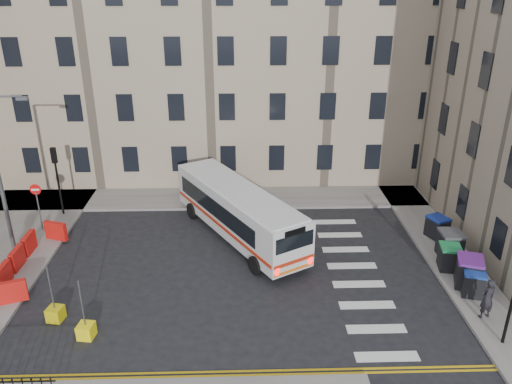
{
  "coord_description": "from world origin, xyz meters",
  "views": [
    {
      "loc": [
        -1.33,
        -20.54,
        13.05
      ],
      "look_at": [
        -0.65,
        2.77,
        3.0
      ],
      "focal_mm": 35.0,
      "sensor_mm": 36.0,
      "label": 1
    }
  ],
  "objects_px": {
    "wheelie_bin_d": "(450,244)",
    "bollard_yellow": "(86,331)",
    "wheelie_bin_b": "(469,272)",
    "wheelie_bin_c": "(449,257)",
    "wheelie_bin_a": "(473,282)",
    "wheelie_bin_e": "(437,227)",
    "bus": "(238,210)",
    "bollard_chevron": "(56,314)",
    "pedestrian": "(487,299)"
  },
  "relations": [
    {
      "from": "wheelie_bin_a",
      "to": "wheelie_bin_e",
      "type": "xyz_separation_m",
      "value": [
        0.34,
        5.26,
        -0.0
      ]
    },
    {
      "from": "wheelie_bin_b",
      "to": "bollard_chevron",
      "type": "height_order",
      "value": "wheelie_bin_b"
    },
    {
      "from": "wheelie_bin_b",
      "to": "bollard_chevron",
      "type": "bearing_deg",
      "value": -154.75
    },
    {
      "from": "pedestrian",
      "to": "wheelie_bin_d",
      "type": "bearing_deg",
      "value": -108.54
    },
    {
      "from": "bus",
      "to": "bollard_chevron",
      "type": "xyz_separation_m",
      "value": [
        -7.52,
        -6.99,
        -1.32
      ]
    },
    {
      "from": "wheelie_bin_a",
      "to": "wheelie_bin_c",
      "type": "height_order",
      "value": "wheelie_bin_c"
    },
    {
      "from": "wheelie_bin_b",
      "to": "bollard_chevron",
      "type": "xyz_separation_m",
      "value": [
        -17.92,
        -1.8,
        -0.55
      ]
    },
    {
      "from": "wheelie_bin_a",
      "to": "bollard_yellow",
      "type": "distance_m",
      "value": 16.46
    },
    {
      "from": "wheelie_bin_a",
      "to": "bollard_chevron",
      "type": "relative_size",
      "value": 2.13
    },
    {
      "from": "wheelie_bin_a",
      "to": "bollard_chevron",
      "type": "distance_m",
      "value": 17.9
    },
    {
      "from": "wheelie_bin_d",
      "to": "pedestrian",
      "type": "relative_size",
      "value": 0.75
    },
    {
      "from": "pedestrian",
      "to": "bollard_chevron",
      "type": "relative_size",
      "value": 3.0
    },
    {
      "from": "bus",
      "to": "wheelie_bin_e",
      "type": "distance_m",
      "value": 10.74
    },
    {
      "from": "bus",
      "to": "pedestrian",
      "type": "relative_size",
      "value": 5.59
    },
    {
      "from": "bus",
      "to": "bollard_yellow",
      "type": "distance_m",
      "value": 10.15
    },
    {
      "from": "wheelie_bin_e",
      "to": "wheelie_bin_d",
      "type": "bearing_deg",
      "value": -116.09
    },
    {
      "from": "bus",
      "to": "wheelie_bin_d",
      "type": "relative_size",
      "value": 7.45
    },
    {
      "from": "bus",
      "to": "bollard_chevron",
      "type": "distance_m",
      "value": 10.35
    },
    {
      "from": "bus",
      "to": "wheelie_bin_b",
      "type": "bearing_deg",
      "value": -56.53
    },
    {
      "from": "bus",
      "to": "wheelie_bin_a",
      "type": "bearing_deg",
      "value": -59.46
    },
    {
      "from": "wheelie_bin_d",
      "to": "wheelie_bin_a",
      "type": "bearing_deg",
      "value": -92.88
    },
    {
      "from": "wheelie_bin_c",
      "to": "bollard_chevron",
      "type": "height_order",
      "value": "wheelie_bin_c"
    },
    {
      "from": "wheelie_bin_d",
      "to": "wheelie_bin_e",
      "type": "height_order",
      "value": "wheelie_bin_d"
    },
    {
      "from": "wheelie_bin_b",
      "to": "bollard_yellow",
      "type": "height_order",
      "value": "wheelie_bin_b"
    },
    {
      "from": "wheelie_bin_e",
      "to": "bollard_yellow",
      "type": "bearing_deg",
      "value": -178.18
    },
    {
      "from": "bus",
      "to": "wheelie_bin_d",
      "type": "bearing_deg",
      "value": -43.99
    },
    {
      "from": "wheelie_bin_c",
      "to": "bollard_yellow",
      "type": "bearing_deg",
      "value": -154.31
    },
    {
      "from": "wheelie_bin_b",
      "to": "wheelie_bin_d",
      "type": "distance_m",
      "value": 2.57
    },
    {
      "from": "pedestrian",
      "to": "bollard_yellow",
      "type": "relative_size",
      "value": 3.0
    },
    {
      "from": "bollard_chevron",
      "to": "wheelie_bin_a",
      "type": "bearing_deg",
      "value": 3.69
    },
    {
      "from": "wheelie_bin_b",
      "to": "wheelie_bin_c",
      "type": "distance_m",
      "value": 1.49
    },
    {
      "from": "bus",
      "to": "wheelie_bin_e",
      "type": "xyz_separation_m",
      "value": [
        10.68,
        -0.58,
        -0.88
      ]
    },
    {
      "from": "wheelie_bin_c",
      "to": "bollard_chevron",
      "type": "relative_size",
      "value": 2.06
    },
    {
      "from": "bollard_yellow",
      "to": "bollard_chevron",
      "type": "distance_m",
      "value": 1.93
    },
    {
      "from": "wheelie_bin_c",
      "to": "bollard_yellow",
      "type": "distance_m",
      "value": 16.65
    },
    {
      "from": "wheelie_bin_d",
      "to": "bollard_yellow",
      "type": "xyz_separation_m",
      "value": [
        -16.51,
        -5.48,
        -0.53
      ]
    },
    {
      "from": "bus",
      "to": "wheelie_bin_b",
      "type": "distance_m",
      "value": 11.65
    },
    {
      "from": "wheelie_bin_b",
      "to": "pedestrian",
      "type": "distance_m",
      "value": 2.34
    },
    {
      "from": "bollard_yellow",
      "to": "wheelie_bin_a",
      "type": "bearing_deg",
      "value": 7.94
    },
    {
      "from": "wheelie_bin_e",
      "to": "bollard_yellow",
      "type": "xyz_separation_m",
      "value": [
        -16.64,
        -7.53,
        -0.44
      ]
    },
    {
      "from": "wheelie_bin_a",
      "to": "bollard_yellow",
      "type": "relative_size",
      "value": 2.13
    },
    {
      "from": "wheelie_bin_b",
      "to": "bollard_yellow",
      "type": "distance_m",
      "value": 16.62
    },
    {
      "from": "wheelie_bin_a",
      "to": "wheelie_bin_d",
      "type": "xyz_separation_m",
      "value": [
        0.22,
        3.21,
        0.09
      ]
    },
    {
      "from": "wheelie_bin_b",
      "to": "wheelie_bin_e",
      "type": "height_order",
      "value": "wheelie_bin_b"
    },
    {
      "from": "wheelie_bin_b",
      "to": "wheelie_bin_c",
      "type": "xyz_separation_m",
      "value": [
        -0.3,
        1.45,
        -0.1
      ]
    },
    {
      "from": "bus",
      "to": "wheelie_bin_e",
      "type": "relative_size",
      "value": 7.58
    },
    {
      "from": "wheelie_bin_a",
      "to": "pedestrian",
      "type": "relative_size",
      "value": 0.71
    },
    {
      "from": "bus",
      "to": "wheelie_bin_c",
      "type": "bearing_deg",
      "value": -50.31
    },
    {
      "from": "wheelie_bin_c",
      "to": "wheelie_bin_a",
      "type": "bearing_deg",
      "value": -73.08
    },
    {
      "from": "wheelie_bin_a",
      "to": "wheelie_bin_d",
      "type": "relative_size",
      "value": 0.95
    }
  ]
}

